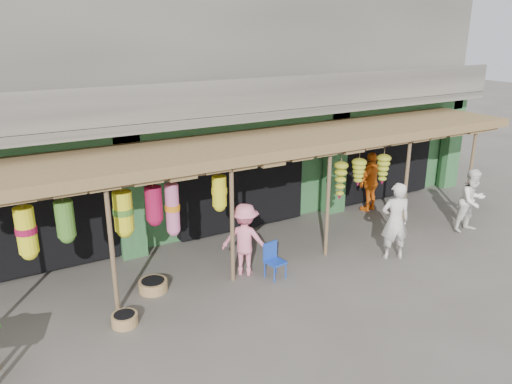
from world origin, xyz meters
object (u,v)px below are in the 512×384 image
person_front (395,221)px  person_right (472,201)px  blue_chair (273,258)px  person_vendor (371,182)px  person_shopper (245,240)px

person_front → person_right: 2.96m
blue_chair → person_front: 3.05m
blue_chair → person_vendor: 5.14m
person_shopper → person_front: bearing=-155.9°
person_vendor → person_shopper: person_vendor is taller
person_front → person_right: (2.95, 0.18, -0.07)m
person_vendor → person_front: bearing=43.7°
person_shopper → person_vendor: bearing=-120.8°
person_front → person_right: size_ratio=1.09×
blue_chair → person_front: size_ratio=0.43×
person_vendor → person_shopper: bearing=4.2°
blue_chair → person_front: bearing=-20.5°
blue_chair → person_shopper: bearing=127.8°
blue_chair → person_front: (2.94, -0.61, 0.49)m
person_right → person_shopper: (-6.35, 0.86, -0.04)m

